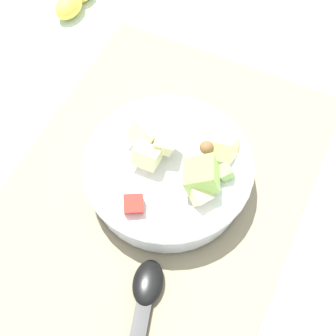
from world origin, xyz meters
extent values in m
plane|color=silver|center=(0.00, 0.00, 0.00)|extent=(2.40, 2.40, 0.00)
cube|color=gray|center=(0.00, 0.00, 0.00)|extent=(0.50, 0.37, 0.01)
cylinder|color=white|center=(0.01, -0.01, 0.03)|extent=(0.20, 0.20, 0.05)
torus|color=white|center=(0.01, -0.01, 0.05)|extent=(0.22, 0.22, 0.02)
cube|color=beige|center=(-0.02, -0.07, 0.07)|extent=(0.03, 0.04, 0.03)
cube|color=red|center=(-0.06, 0.00, 0.06)|extent=(0.03, 0.03, 0.02)
cube|color=#9EC656|center=(0.00, -0.06, 0.08)|extent=(0.05, 0.06, 0.04)
cube|color=beige|center=(0.02, 0.00, 0.08)|extent=(0.03, 0.04, 0.03)
cube|color=beige|center=(0.03, 0.03, 0.08)|extent=(0.06, 0.05, 0.05)
cube|color=beige|center=(0.00, 0.01, 0.08)|extent=(0.03, 0.03, 0.03)
sphere|color=brown|center=(0.04, -0.05, 0.07)|extent=(0.03, 0.02, 0.03)
cube|color=beige|center=(0.06, -0.07, 0.06)|extent=(0.04, 0.03, 0.04)
cube|color=#93C160|center=(0.02, -0.08, 0.06)|extent=(0.03, 0.03, 0.03)
ellipsoid|color=black|center=(-0.12, -0.05, 0.01)|extent=(0.06, 0.05, 0.01)
ellipsoid|color=yellow|center=(0.23, 0.27, 0.02)|extent=(0.06, 0.04, 0.04)
camera|label=1|loc=(-0.28, -0.15, 0.59)|focal=53.80mm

